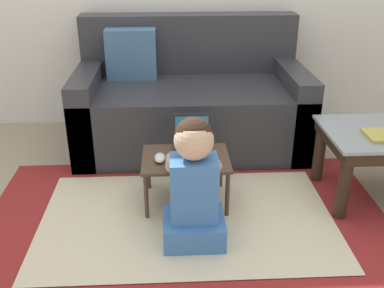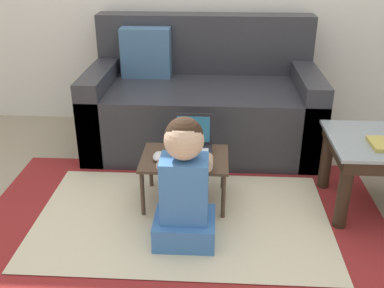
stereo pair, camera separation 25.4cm
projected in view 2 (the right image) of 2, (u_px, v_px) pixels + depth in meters
ground_plane at (196, 221)px, 2.47m from camera, size 16.00×16.00×0.00m
area_rug at (183, 219)px, 2.48m from camera, size 2.23×1.38×0.01m
couch at (202, 103)px, 3.29m from camera, size 1.61×0.89×0.90m
laptop_desk at (185, 163)px, 2.54m from camera, size 0.49×0.37×0.29m
laptop at (193, 147)px, 2.56m from camera, size 0.22×0.20×0.21m
computer_mouse at (158, 156)px, 2.50m from camera, size 0.06×0.11×0.04m
person_seated at (184, 184)px, 2.19m from camera, size 0.31×0.42×0.67m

